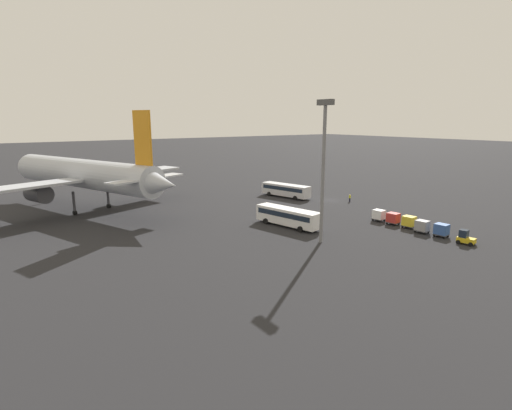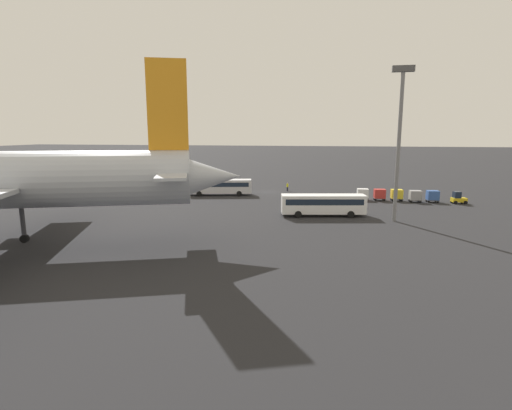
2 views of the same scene
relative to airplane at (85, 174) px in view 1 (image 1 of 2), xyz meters
The scene contains 12 objects.
ground_plane 52.00m from the airplane, 113.07° to the right, with size 600.00×600.00×0.00m, color #232326.
airplane is the anchor object (origin of this frame).
shuttle_bus_near 43.34m from the airplane, 105.81° to the right, with size 12.72×5.61×3.05m.
shuttle_bus_far 41.24m from the airplane, 142.09° to the right, with size 12.47×5.08×3.12m.
baggage_tug 68.20m from the airplane, 143.78° to the right, with size 2.59×1.98×2.10m.
worker_person 55.46m from the airplane, 115.97° to the right, with size 0.38×0.38×1.74m.
cargo_cart_blue 65.33m from the airplane, 141.30° to the right, with size 2.13×1.84×2.06m.
cargo_cart_grey 62.73m from the airplane, 139.94° to the right, with size 2.13×1.84×2.06m.
cargo_cart_yellow 61.04m from the airplane, 137.54° to the right, with size 2.13×1.84×2.06m.
cargo_cart_red 58.75m from the airplane, 135.71° to the right, with size 2.13×1.84×2.06m.
cargo_cart_white 56.63m from the airplane, 133.63° to the right, with size 2.13×1.84×2.06m.
light_pole 48.37m from the airplane, 150.87° to the right, with size 2.80×0.70×20.60m.
Camera 1 is at (-62.91, 64.40, 17.88)m, focal length 28.00 mm.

